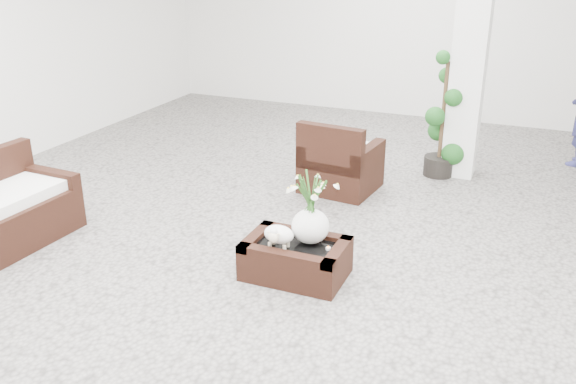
% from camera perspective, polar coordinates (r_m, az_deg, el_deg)
% --- Properties ---
extents(ground, '(11.00, 11.00, 0.00)m').
position_cam_1_polar(ground, '(6.21, 0.36, -5.00)').
color(ground, gray).
rests_on(ground, ground).
extents(column, '(0.40, 0.40, 3.50)m').
position_cam_1_polar(column, '(8.04, 16.58, 13.46)').
color(column, white).
rests_on(column, ground).
extents(coffee_table, '(0.90, 0.60, 0.31)m').
position_cam_1_polar(coffee_table, '(5.61, 0.71, -6.29)').
color(coffee_table, black).
rests_on(coffee_table, ground).
extents(sheep_figurine, '(0.28, 0.23, 0.21)m').
position_cam_1_polar(sheep_figurine, '(5.45, -0.85, -4.10)').
color(sheep_figurine, white).
rests_on(sheep_figurine, coffee_table).
extents(planter_narcissus, '(0.44, 0.44, 0.80)m').
position_cam_1_polar(planter_narcissus, '(5.43, 2.11, -0.83)').
color(planter_narcissus, white).
rests_on(planter_narcissus, coffee_table).
extents(tealight, '(0.04, 0.04, 0.03)m').
position_cam_1_polar(tealight, '(5.46, 3.72, -5.18)').
color(tealight, white).
rests_on(tealight, coffee_table).
extents(armchair, '(0.91, 0.88, 0.88)m').
position_cam_1_polar(armchair, '(7.51, 4.94, 3.44)').
color(armchair, black).
rests_on(armchair, ground).
extents(topiary, '(0.42, 0.42, 1.58)m').
position_cam_1_polar(topiary, '(8.09, 14.09, 6.79)').
color(topiary, '#164416').
rests_on(topiary, ground).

